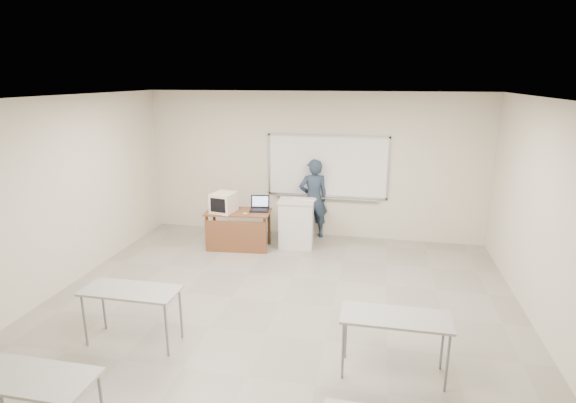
% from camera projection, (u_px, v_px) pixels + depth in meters
% --- Properties ---
extents(floor, '(7.00, 8.00, 0.01)m').
position_uv_depth(floor, '(267.00, 334.00, 5.90)').
color(floor, gray).
rests_on(floor, ground).
extents(whiteboard, '(2.48, 0.10, 1.31)m').
position_uv_depth(whiteboard, '(327.00, 167.00, 9.20)').
color(whiteboard, white).
rests_on(whiteboard, floor).
extents(student_desks, '(4.40, 2.20, 0.73)m').
position_uv_depth(student_desks, '(232.00, 348.00, 4.45)').
color(student_desks, gray).
rests_on(student_desks, floor).
extents(instructor_desk, '(1.25, 0.62, 0.75)m').
position_uv_depth(instructor_desk, '(237.00, 224.00, 8.69)').
color(instructor_desk, brown).
rests_on(instructor_desk, floor).
extents(podium, '(0.69, 0.50, 0.96)m').
position_uv_depth(podium, '(296.00, 223.00, 8.83)').
color(podium, beige).
rests_on(podium, floor).
extents(crt_monitor, '(0.41, 0.46, 0.39)m').
position_uv_depth(crt_monitor, '(224.00, 202.00, 8.63)').
color(crt_monitor, beige).
rests_on(crt_monitor, instructor_desk).
extents(laptop, '(0.37, 0.34, 0.27)m').
position_uv_depth(laptop, '(260.00, 207.00, 8.78)').
color(laptop, black).
rests_on(laptop, instructor_desk).
extents(mouse, '(0.10, 0.08, 0.04)m').
position_uv_depth(mouse, '(245.00, 214.00, 8.49)').
color(mouse, '#B4B6BB').
rests_on(mouse, instructor_desk).
extents(keyboard, '(0.46, 0.19, 0.02)m').
position_uv_depth(keyboard, '(305.00, 199.00, 8.75)').
color(keyboard, beige).
rests_on(keyboard, podium).
extents(presenter, '(0.71, 0.59, 1.67)m').
position_uv_depth(presenter, '(313.00, 199.00, 9.30)').
color(presenter, black).
rests_on(presenter, floor).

